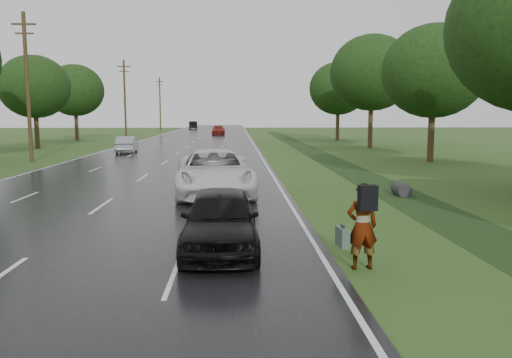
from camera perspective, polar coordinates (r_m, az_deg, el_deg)
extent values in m
cube|color=black|center=(55.02, -7.39, 3.99)|extent=(14.00, 180.00, 0.04)
cube|color=silver|center=(54.84, -0.33, 4.07)|extent=(0.12, 180.00, 0.01)
cube|color=silver|center=(56.01, -14.30, 3.91)|extent=(0.12, 180.00, 0.01)
cube|color=silver|center=(55.02, -7.39, 4.02)|extent=(0.12, 180.00, 0.01)
cube|color=#1A3213|center=(30.64, 10.30, 1.18)|extent=(2.20, 120.00, 0.01)
cylinder|color=#2D2D2D|center=(21.05, 16.27, -1.16)|extent=(0.56, 1.00, 0.56)
cylinder|color=#362A16|center=(37.46, -24.65, 9.40)|extent=(0.26, 0.26, 10.00)
cube|color=#362A16|center=(37.88, -25.01, 15.75)|extent=(1.60, 0.12, 0.12)
cube|color=#362A16|center=(37.79, -24.96, 14.86)|extent=(1.20, 0.10, 0.10)
cylinder|color=#362A16|center=(66.22, -14.75, 8.70)|extent=(0.26, 0.26, 10.00)
cube|color=#362A16|center=(66.46, -14.87, 12.32)|extent=(1.60, 0.12, 0.12)
cube|color=#362A16|center=(66.41, -14.86, 11.81)|extent=(1.20, 0.10, 0.10)
cylinder|color=#362A16|center=(95.75, -10.91, 8.36)|extent=(0.26, 0.26, 10.00)
cube|color=#362A16|center=(95.92, -10.97, 10.87)|extent=(1.60, 0.12, 0.12)
cube|color=#362A16|center=(95.88, -10.96, 10.51)|extent=(1.20, 0.10, 0.10)
cylinder|color=#362A16|center=(36.32, 19.37, 4.62)|extent=(0.44, 0.44, 3.52)
ellipsoid|color=black|center=(36.40, 19.67, 11.53)|extent=(7.00, 7.00, 6.30)
cylinder|color=#362A16|center=(49.47, 12.94, 5.87)|extent=(0.44, 0.44, 4.16)
ellipsoid|color=black|center=(49.61, 13.11, 11.75)|extent=(8.00, 8.00, 7.20)
cylinder|color=#362A16|center=(63.03, 9.30, 6.05)|extent=(0.44, 0.44, 3.68)
ellipsoid|color=black|center=(63.09, 9.39, 10.18)|extent=(7.20, 7.20, 6.48)
cylinder|color=#362A16|center=(52.30, -23.77, 5.07)|extent=(0.44, 0.44, 3.36)
ellipsoid|color=black|center=(52.34, -24.01, 9.61)|extent=(6.60, 6.60, 5.94)
cylinder|color=#362A16|center=(65.71, -19.83, 5.69)|extent=(0.44, 0.44, 3.52)
ellipsoid|color=black|center=(65.76, -20.00, 9.51)|extent=(7.00, 7.00, 6.30)
imported|color=#A5998C|center=(10.87, 12.04, -5.30)|extent=(0.72, 0.51, 1.86)
cube|color=black|center=(10.49, 12.65, -2.12)|extent=(0.39, 0.26, 0.52)
cube|color=#3D594C|center=(10.89, 9.85, -6.56)|extent=(0.22, 0.54, 0.42)
cube|color=black|center=(10.83, 9.88, -5.29)|extent=(0.07, 0.18, 0.04)
imported|color=silver|center=(20.20, -4.78, 0.76)|extent=(3.53, 6.78, 1.82)
imported|color=black|center=(11.98, -4.10, -4.63)|extent=(1.80, 4.44, 1.51)
imported|color=#989BA1|center=(43.15, -14.55, 3.82)|extent=(1.85, 4.31, 1.38)
imported|color=maroon|center=(77.32, -4.33, 5.57)|extent=(2.20, 5.01, 1.43)
imported|color=black|center=(109.20, -7.21, 6.14)|extent=(2.16, 5.10, 1.64)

